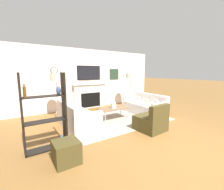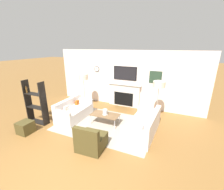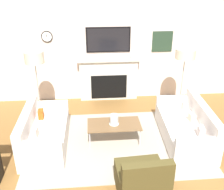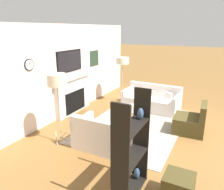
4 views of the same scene
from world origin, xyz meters
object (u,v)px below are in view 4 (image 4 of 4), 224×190
Objects in this scene: floor_lamp_left at (57,81)px; floor_lamp_right at (123,61)px; armchair at (191,122)px; ottoman at (178,187)px; shelf_unit at (132,149)px; couch_right at (151,101)px; hurricane_candle at (132,109)px; couch_left at (111,138)px; coffee_table at (132,113)px.

floor_lamp_left reaches higher than floor_lamp_right.
ottoman is at bearing -175.81° from armchair.
armchair is 0.48× the size of shelf_unit.
shelf_unit is at bearing -167.12° from couch_right.
floor_lamp_right is (1.45, 2.61, 1.21)m from armchair.
floor_lamp_right reaches higher than armchair.
shelf_unit is (-2.41, -0.97, 0.30)m from hurricane_candle.
shelf_unit reaches higher than hurricane_candle.
couch_left is 2.91m from couch_right.
ottoman is at bearing -142.79° from coffee_table.
couch_right is at bearing -3.02° from hurricane_candle.
ottoman is at bearing -142.78° from hurricane_candle.
coffee_table is 2.63m from shelf_unit.
floor_lamp_right is at bearing 35.18° from ottoman.
couch_left is 1.41m from coffee_table.
coffee_table is at bearing -99.78° from hurricane_candle.
floor_lamp_left is (-1.66, 1.11, 1.00)m from hurricane_candle.
coffee_table is at bearing 101.00° from armchair.
couch_left is 2.22m from armchair.
floor_lamp_left is at bearing 180.00° from floor_lamp_right.
couch_right is at bearing -0.06° from couch_left.
armchair is at bearing -40.00° from couch_left.
floor_lamp_left is at bearing 146.28° from hurricane_candle.
hurricane_candle is 2.62m from shelf_unit.
ottoman is (-0.81, -1.61, -0.08)m from couch_left.
coffee_table is (-0.29, 1.50, 0.10)m from armchair.
hurricane_candle is 0.12× the size of shelf_unit.
armchair reaches higher than couch_left.
armchair reaches higher than hurricane_candle.
armchair is at bearing -11.09° from shelf_unit.
couch_right is at bearing 23.37° from ottoman.
armchair is 0.74× the size of coffee_table.
couch_right is 8.83× the size of hurricane_candle.
hurricane_candle is (0.00, 0.00, 0.12)m from coffee_table.
floor_lamp_left is (-3.16, 1.19, 1.21)m from couch_right.
floor_lamp_left is 1.02× the size of floor_lamp_right.
ottoman is (-0.56, -2.79, -1.28)m from floor_lamp_left.
couch_left is at bearing -176.96° from coffee_table.
shelf_unit is at bearing -109.91° from floor_lamp_left.
floor_lamp_right is (3.40, 0.00, -0.01)m from floor_lamp_left.
ottoman is at bearing -101.40° from floor_lamp_left.
couch_left is 1.50× the size of coffee_table.
couch_left is 0.88× the size of couch_right.
shelf_unit is at bearing 104.90° from ottoman.
floor_lamp_left is 3.12m from ottoman.
floor_lamp_right is at bearing 78.46° from couch_right.
armchair is (-1.21, -1.42, -0.01)m from couch_right.
shelf_unit is (-4.15, -2.08, -0.70)m from floor_lamp_right.
couch_right is 4.04m from shelf_unit.
hurricane_candle is at bearing 3.10° from couch_left.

